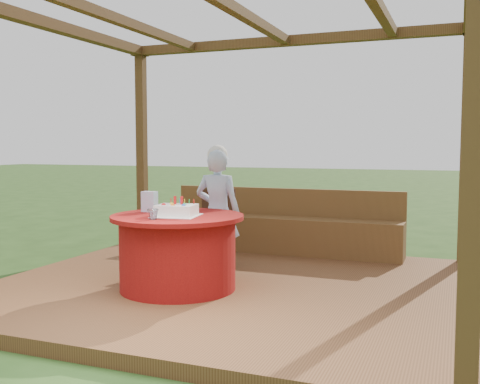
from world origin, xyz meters
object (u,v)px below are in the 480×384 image
chair (215,223)px  birthday_cake (176,210)px  bench (282,231)px  gift_bag (150,202)px  table (178,251)px  elderly_woman (218,210)px  drinking_glass (153,214)px

chair → birthday_cake: (0.16, -1.22, 0.29)m
bench → gift_bag: 2.19m
table → gift_bag: (-0.37, 0.12, 0.45)m
elderly_woman → drinking_glass: size_ratio=13.54×
drinking_glass → gift_bag: bearing=123.3°
chair → gift_bag: size_ratio=4.28×
bench → chair: chair is taller
table → gift_bag: 0.59m
table → elderly_woman: (0.12, 0.67, 0.33)m
gift_bag → bench: bearing=69.5°
table → gift_bag: size_ratio=6.20×
bench → gift_bag: bearing=-110.6°
elderly_woman → gift_bag: elderly_woman is taller
bench → chair: size_ratio=3.50×
chair → gift_bag: (-0.24, -1.02, 0.33)m
table → chair: bearing=96.3°
birthday_cake → drinking_glass: bearing=-105.9°
bench → elderly_woman: elderly_woman is taller
bench → elderly_woman: bearing=-100.3°
birthday_cake → chair: bearing=97.3°
chair → birthday_cake: size_ratio=1.89×
bench → elderly_woman: (-0.26, -1.44, 0.42)m
birthday_cake → gift_bag: gift_bag is taller
chair → drinking_glass: size_ratio=8.57×
birthday_cake → gift_bag: (-0.40, 0.20, 0.05)m
gift_bag → drinking_glass: gift_bag is taller
elderly_woman → birthday_cake: bearing=-96.5°
birthday_cake → drinking_glass: (-0.08, -0.29, -0.01)m
bench → table: size_ratio=2.42×
table → drinking_glass: size_ratio=12.40×
table → chair: chair is taller
table → chair: size_ratio=1.45×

